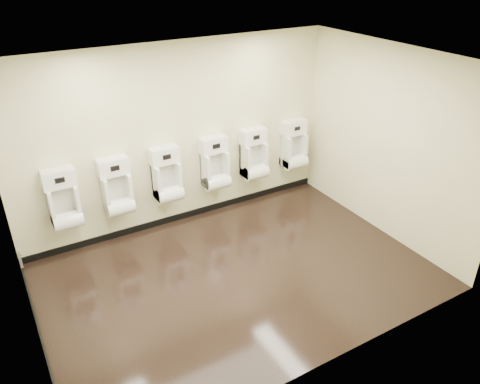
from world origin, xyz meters
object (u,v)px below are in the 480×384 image
object	(u,v)px
urinal_0	(64,203)
urinal_4	(254,158)
access_panel	(19,255)
urinal_2	(167,179)
urinal_5	(294,148)
urinal_1	(117,191)
urinal_3	(215,167)

from	to	relation	value
urinal_0	urinal_4	size ratio (longest dim) A/B	1.00
access_panel	urinal_4	distance (m)	3.76
urinal_2	urinal_4	bearing A→B (deg)	0.00
urinal_2	urinal_5	xyz separation A→B (m)	(2.33, 0.00, 0.00)
urinal_1	urinal_2	distance (m)	0.76
urinal_0	urinal_2	xyz separation A→B (m)	(1.50, 0.00, 0.00)
access_panel	urinal_3	bearing A→B (deg)	7.65
urinal_4	urinal_5	distance (m)	0.80
urinal_1	urinal_2	xyz separation A→B (m)	(0.76, 0.00, 0.00)
access_panel	urinal_2	distance (m)	2.25
access_panel	urinal_2	world-z (taller)	urinal_2
access_panel	urinal_3	distance (m)	3.04
urinal_0	urinal_2	distance (m)	1.50
access_panel	urinal_5	world-z (taller)	urinal_5
access_panel	urinal_5	bearing A→B (deg)	5.09
urinal_2	urinal_5	world-z (taller)	same
urinal_1	urinal_5	world-z (taller)	same
urinal_1	urinal_2	world-z (taller)	same
access_panel	urinal_0	world-z (taller)	urinal_0
urinal_0	urinal_1	distance (m)	0.73
urinal_0	urinal_5	size ratio (longest dim) A/B	1.00
urinal_0	urinal_4	distance (m)	3.02
urinal_3	urinal_5	world-z (taller)	same
urinal_5	urinal_4	bearing A→B (deg)	180.00
urinal_3	urinal_5	size ratio (longest dim) A/B	1.00
urinal_2	urinal_4	distance (m)	1.53
access_panel	urinal_1	world-z (taller)	urinal_1
urinal_4	urinal_5	bearing A→B (deg)	0.00
access_panel	urinal_0	bearing A→B (deg)	30.16
urinal_1	urinal_2	size ratio (longest dim) A/B	1.00
urinal_0	urinal_1	bearing A→B (deg)	0.00
urinal_4	access_panel	bearing A→B (deg)	-173.82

